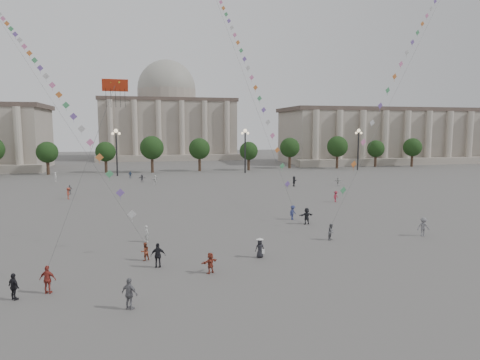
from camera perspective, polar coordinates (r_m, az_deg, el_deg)
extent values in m
plane|color=#595653|center=(33.83, 3.81, -11.62)|extent=(360.00, 360.00, 0.00)
cube|color=gray|center=(151.37, 21.07, 5.39)|extent=(80.00, 22.00, 16.00)
cube|color=#50423B|center=(151.46, 21.21, 8.64)|extent=(81.60, 22.44, 1.20)
cube|color=gray|center=(141.07, 23.88, 2.33)|extent=(84.00, 4.00, 2.00)
cube|color=gray|center=(160.98, -9.62, 6.52)|extent=(46.00, 30.00, 20.00)
cube|color=#50423B|center=(161.28, -9.70, 10.29)|extent=(46.92, 30.60, 1.20)
cube|color=gray|center=(144.34, -9.16, 2.92)|extent=(48.30, 4.00, 2.00)
cylinder|color=gray|center=(161.41, -9.71, 10.96)|extent=(21.00, 21.00, 5.00)
sphere|color=#99968B|center=(161.61, -9.73, 11.85)|extent=(21.00, 21.00, 21.00)
cylinder|color=#34251A|center=(111.04, -23.59, 1.67)|extent=(0.70, 0.70, 3.52)
sphere|color=black|center=(110.80, -23.68, 3.56)|extent=(5.12, 5.12, 5.12)
cylinder|color=#34251A|center=(109.43, -17.40, 1.86)|extent=(0.70, 0.70, 3.52)
sphere|color=black|center=(109.19, -17.47, 3.78)|extent=(5.12, 5.12, 5.12)
cylinder|color=#34251A|center=(109.13, -11.11, 2.03)|extent=(0.70, 0.70, 3.52)
sphere|color=black|center=(108.89, -11.15, 3.96)|extent=(5.12, 5.12, 5.12)
cylinder|color=#34251A|center=(110.15, -4.85, 2.18)|extent=(0.70, 0.70, 3.52)
sphere|color=black|center=(109.91, -4.87, 4.09)|extent=(5.12, 5.12, 5.12)
cylinder|color=#34251A|center=(112.44, 1.22, 2.30)|extent=(0.70, 0.70, 3.52)
sphere|color=black|center=(112.21, 1.22, 4.17)|extent=(5.12, 5.12, 5.12)
cylinder|color=#34251A|center=(115.94, 6.98, 2.39)|extent=(0.70, 0.70, 3.52)
sphere|color=black|center=(115.71, 7.01, 4.21)|extent=(5.12, 5.12, 5.12)
cylinder|color=#34251A|center=(120.53, 12.36, 2.45)|extent=(0.70, 0.70, 3.52)
sphere|color=black|center=(120.32, 12.41, 4.20)|extent=(5.12, 5.12, 5.12)
cylinder|color=#34251A|center=(126.11, 17.31, 2.49)|extent=(0.70, 0.70, 3.52)
sphere|color=black|center=(125.90, 17.37, 4.16)|extent=(5.12, 5.12, 5.12)
cylinder|color=#34251A|center=(132.54, 21.80, 2.50)|extent=(0.70, 0.70, 3.52)
sphere|color=black|center=(132.34, 21.88, 4.09)|extent=(5.12, 5.12, 5.12)
cylinder|color=#262628|center=(101.04, -16.12, 3.36)|extent=(0.36, 0.36, 10.00)
sphere|color=#FFE5B2|center=(100.88, -16.22, 6.31)|extent=(0.90, 0.90, 0.90)
sphere|color=#FFE5B2|center=(100.93, -16.60, 5.95)|extent=(0.60, 0.60, 0.60)
sphere|color=#FFE5B2|center=(100.85, -15.81, 5.98)|extent=(0.60, 0.60, 0.60)
cylinder|color=#262628|center=(103.76, 0.69, 3.71)|extent=(0.36, 0.36, 10.00)
sphere|color=#FFE5B2|center=(103.60, 0.69, 6.58)|extent=(0.90, 0.90, 0.90)
sphere|color=#FFE5B2|center=(103.44, 0.31, 6.25)|extent=(0.60, 0.60, 0.60)
sphere|color=#FFE5B2|center=(103.77, 1.07, 6.25)|extent=(0.60, 0.60, 0.60)
cylinder|color=#262628|center=(114.55, 15.47, 3.76)|extent=(0.36, 0.36, 10.00)
sphere|color=#FFE5B2|center=(114.41, 15.55, 6.36)|extent=(0.90, 0.90, 0.90)
sphere|color=#FFE5B2|center=(114.08, 15.23, 6.07)|extent=(0.60, 0.60, 0.60)
sphere|color=#FFE5B2|center=(114.75, 15.85, 6.05)|extent=(0.60, 0.60, 0.60)
imported|color=navy|center=(95.92, -14.43, 0.70)|extent=(0.97, 0.57, 1.55)
imported|color=#232429|center=(48.87, 8.87, -4.76)|extent=(1.80, 0.82, 1.87)
imported|color=silver|center=(84.68, -11.26, 0.06)|extent=(1.51, 1.52, 1.75)
imported|color=slate|center=(46.75, 23.25, -5.76)|extent=(1.35, 0.94, 1.91)
imported|color=silver|center=(83.28, 12.95, -0.16)|extent=(1.51, 1.05, 1.57)
imported|color=#9E2B3C|center=(64.27, 12.66, -2.16)|extent=(1.22, 1.08, 1.64)
imported|color=black|center=(80.45, 7.22, -0.16)|extent=(1.49, 1.75, 1.89)
imported|color=silver|center=(95.15, -23.36, 0.40)|extent=(0.51, 0.72, 1.85)
imported|color=slate|center=(88.20, -12.93, 0.23)|extent=(1.53, 0.85, 1.57)
imported|color=#BBBCB7|center=(41.81, -12.33, -7.01)|extent=(0.55, 0.68, 1.61)
imported|color=#58585C|center=(75.39, -21.76, -1.21)|extent=(0.97, 0.74, 1.54)
imported|color=#993B29|center=(70.31, -21.90, -1.66)|extent=(0.72, 1.19, 1.80)
imported|color=#9C342A|center=(31.25, -24.25, -12.01)|extent=(1.18, 0.74, 1.87)
imported|color=black|center=(31.07, -27.93, -12.46)|extent=(1.02, 1.01, 1.73)
imported|color=brown|center=(32.48, -3.98, -10.96)|extent=(1.49, 1.14, 1.57)
imported|color=slate|center=(27.09, -14.51, -14.47)|extent=(1.17, 1.08, 1.93)
imported|color=black|center=(34.17, -10.87, -9.84)|extent=(1.15, 0.52, 1.93)
imported|color=brown|center=(36.20, -12.56, -9.29)|extent=(0.91, 0.84, 1.50)
imported|color=navy|center=(51.09, 7.05, -4.32)|extent=(1.27, 1.16, 1.71)
imported|color=#5E5F63|center=(42.54, 12.08, -6.77)|extent=(0.98, 0.98, 1.60)
imported|color=black|center=(36.13, 2.66, -9.11)|extent=(0.77, 0.50, 1.56)
cone|color=white|center=(35.90, 2.67, -7.82)|extent=(0.52, 0.52, 0.14)
cylinder|color=white|center=(35.92, 2.67, -7.91)|extent=(0.60, 0.60, 0.02)
cube|color=white|center=(36.12, 3.11, -9.50)|extent=(0.22, 0.10, 0.35)
cube|color=red|center=(39.61, -16.32, 12.04)|extent=(2.24, 0.71, 1.02)
cube|color=#188430|center=(39.62, -16.86, 12.38)|extent=(0.37, 0.22, 0.34)
cube|color=#1C479A|center=(39.58, -15.82, 12.42)|extent=(0.37, 0.22, 0.34)
sphere|color=gold|center=(39.58, -16.86, 12.39)|extent=(0.20, 0.20, 0.20)
sphere|color=gold|center=(39.54, -15.82, 12.43)|extent=(0.20, 0.20, 0.20)
cylinder|color=#3F3F3F|center=(34.55, -19.84, 2.01)|extent=(0.02, 0.02, 17.02)
cylinder|color=#3F3F3F|center=(62.27, -25.91, 12.93)|extent=(0.02, 0.02, 66.52)
cube|color=silver|center=(37.41, -14.22, -4.46)|extent=(0.76, 0.25, 0.76)
cube|color=#7655AA|center=(39.05, -15.68, -1.64)|extent=(0.76, 0.25, 0.76)
cube|color=#489E64|center=(40.80, -17.01, 0.78)|extent=(0.76, 0.25, 0.76)
cube|color=orange|center=(42.65, -18.23, 2.89)|extent=(0.76, 0.25, 0.76)
cube|color=pink|center=(44.57, -19.35, 4.76)|extent=(0.76, 0.25, 0.76)
cube|color=silver|center=(46.55, -20.37, 6.42)|extent=(0.76, 0.25, 0.76)
cube|color=#7655AA|center=(48.58, -21.32, 7.90)|extent=(0.76, 0.25, 0.76)
cube|color=#489E64|center=(50.65, -22.19, 9.23)|extent=(0.76, 0.25, 0.76)
cube|color=orange|center=(52.75, -23.00, 10.43)|extent=(0.76, 0.25, 0.76)
cube|color=pink|center=(54.88, -23.75, 11.51)|extent=(0.76, 0.25, 0.76)
cube|color=silver|center=(57.04, -24.45, 12.49)|extent=(0.76, 0.25, 0.76)
cube|color=#7655AA|center=(59.21, -25.10, 13.38)|extent=(0.76, 0.25, 0.76)
cube|color=#489E64|center=(61.41, -25.71, 14.19)|extent=(0.76, 0.25, 0.76)
cube|color=orange|center=(63.62, -26.28, 14.94)|extent=(0.76, 0.25, 0.76)
cube|color=pink|center=(65.84, -26.82, 15.62)|extent=(0.76, 0.25, 0.76)
cube|color=silver|center=(68.08, -27.32, 16.24)|extent=(0.76, 0.25, 0.76)
cube|color=#7655AA|center=(70.32, -27.79, 16.82)|extent=(0.76, 0.25, 0.76)
cube|color=#489E64|center=(72.58, -28.24, 17.35)|extent=(0.76, 0.25, 0.76)
cube|color=orange|center=(74.84, -28.66, 17.84)|extent=(0.76, 0.25, 0.76)
cube|color=pink|center=(77.11, -29.05, 18.30)|extent=(0.76, 0.25, 0.76)
cylinder|color=#3F3F3F|center=(71.90, -0.70, 16.92)|extent=(0.02, 0.02, 62.21)
cube|color=#7655AA|center=(51.99, 6.34, -0.53)|extent=(0.76, 0.25, 0.76)
cube|color=#489E64|center=(53.21, 5.65, 1.88)|extent=(0.76, 0.25, 0.76)
cube|color=orange|center=(54.52, 4.99, 4.01)|extent=(0.76, 0.25, 0.76)
cube|color=pink|center=(55.92, 4.36, 5.94)|extent=(0.76, 0.25, 0.76)
cube|color=silver|center=(57.39, 3.75, 7.70)|extent=(0.76, 0.25, 0.76)
cube|color=#7655AA|center=(58.91, 3.17, 9.33)|extent=(0.76, 0.25, 0.76)
cube|color=#489E64|center=(60.47, 2.61, 10.83)|extent=(0.76, 0.25, 0.76)
cube|color=orange|center=(62.08, 2.08, 12.22)|extent=(0.76, 0.25, 0.76)
cube|color=pink|center=(63.72, 1.57, 13.51)|extent=(0.76, 0.25, 0.76)
cube|color=silver|center=(65.40, 1.07, 14.72)|extent=(0.76, 0.25, 0.76)
cube|color=#7655AA|center=(67.10, 0.60, 15.84)|extent=(0.76, 0.25, 0.76)
cube|color=#489E64|center=(68.83, 0.15, 16.89)|extent=(0.76, 0.25, 0.76)
cube|color=orange|center=(70.58, -0.28, 17.87)|extent=(0.76, 0.25, 0.76)
cube|color=pink|center=(72.36, -0.70, 18.78)|extent=(0.76, 0.25, 0.76)
cube|color=silver|center=(74.14, -1.10, 19.65)|extent=(0.76, 0.25, 0.76)
cube|color=#7655AA|center=(75.95, -1.49, 20.45)|extent=(0.76, 0.25, 0.76)
cube|color=#489E64|center=(77.77, -1.86, 21.22)|extent=(0.76, 0.25, 0.76)
cube|color=orange|center=(79.60, -2.22, 21.93)|extent=(0.76, 0.25, 0.76)
cube|color=pink|center=(81.44, -2.57, 22.61)|extent=(0.76, 0.25, 0.76)
cylinder|color=#3F3F3F|center=(70.07, 22.22, 15.43)|extent=(0.02, 0.02, 70.99)
cube|color=#489E64|center=(44.38, 13.60, -1.33)|extent=(0.76, 0.25, 0.76)
cube|color=orange|center=(46.69, 14.93, 2.05)|extent=(0.76, 0.25, 0.76)
cube|color=pink|center=(49.19, 16.13, 4.88)|extent=(0.76, 0.25, 0.76)
cube|color=silver|center=(51.80, 17.21, 7.31)|extent=(0.76, 0.25, 0.76)
cube|color=#7655AA|center=(54.52, 18.20, 9.41)|extent=(0.76, 0.25, 0.76)
cube|color=#489E64|center=(57.31, 19.09, 11.24)|extent=(0.76, 0.25, 0.76)
cube|color=orange|center=(60.15, 19.92, 12.86)|extent=(0.76, 0.25, 0.76)
cube|color=pink|center=(63.05, 20.67, 14.28)|extent=(0.76, 0.25, 0.76)
cube|color=silver|center=(65.99, 21.36, 15.55)|extent=(0.76, 0.25, 0.76)
cube|color=#7655AA|center=(68.96, 22.00, 16.68)|extent=(0.76, 0.25, 0.76)
cube|color=#489E64|center=(71.95, 22.60, 17.70)|extent=(0.76, 0.25, 0.76)
cube|color=orange|center=(74.97, 23.15, 18.61)|extent=(0.76, 0.25, 0.76)
cube|color=pink|center=(78.01, 23.66, 19.44)|extent=(0.76, 0.25, 0.76)
cube|color=silver|center=(81.06, 24.14, 20.19)|extent=(0.76, 0.25, 0.76)
cube|color=#7655AA|center=(84.12, 24.59, 20.87)|extent=(0.76, 0.25, 0.76)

